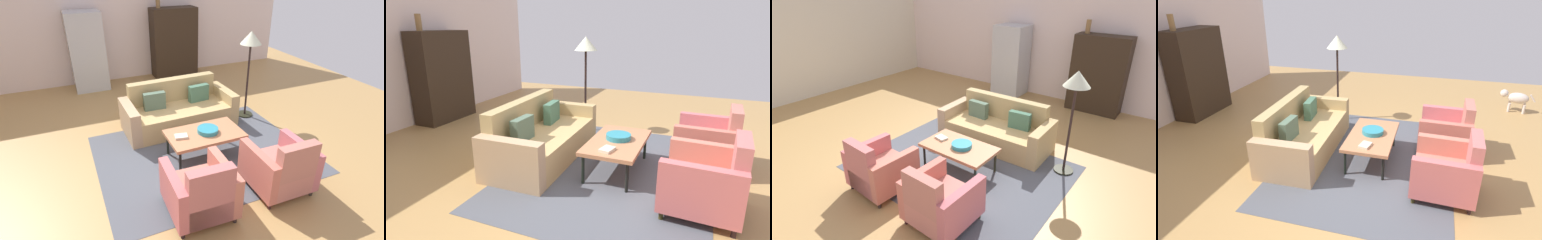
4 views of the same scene
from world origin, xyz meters
TOP-DOWN VIEW (x-y plane):
  - ground_plane at (0.00, 0.00)m, footprint 11.68×11.68m
  - wall_back at (0.00, 4.38)m, footprint 9.73×0.12m
  - area_rug at (0.53, 0.10)m, footprint 3.40×2.60m
  - couch at (0.53, 1.24)m, footprint 2.12×0.96m
  - coffee_table at (0.53, 0.05)m, footprint 1.20×0.70m
  - armchair_left at (-0.07, -1.12)m, footprint 0.83×0.83m
  - armchair_right at (1.13, -1.12)m, footprint 0.82×0.82m
  - fruit_bowl at (0.59, 0.05)m, footprint 0.34×0.34m
  - book_stack at (0.14, 0.06)m, footprint 0.22×0.18m
  - cabinet at (1.51, 4.03)m, footprint 1.20×0.51m
  - vase_tall at (1.11, 4.03)m, footprint 0.11×0.11m
  - refrigerator at (-0.75, 3.93)m, footprint 0.80×0.73m
  - floor_lamp at (1.95, 1.07)m, footprint 0.40×0.40m

SIDE VIEW (x-z plane):
  - ground_plane at x=0.00m, z-range 0.00..0.00m
  - area_rug at x=0.53m, z-range 0.00..0.01m
  - couch at x=0.53m, z-range -0.14..0.72m
  - armchair_left at x=-0.07m, z-range -0.10..0.78m
  - armchair_right at x=1.13m, z-range -0.10..0.78m
  - coffee_table at x=0.53m, z-range 0.18..0.62m
  - book_stack at x=0.14m, z-range 0.44..0.47m
  - fruit_bowl at x=0.59m, z-range 0.44..0.51m
  - cabinet at x=1.51m, z-range 0.00..1.80m
  - refrigerator at x=-0.75m, z-range 0.00..1.85m
  - wall_back at x=0.00m, z-range 0.00..2.80m
  - floor_lamp at x=1.95m, z-range 0.58..2.30m
  - vase_tall at x=1.11m, z-range 1.80..2.10m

